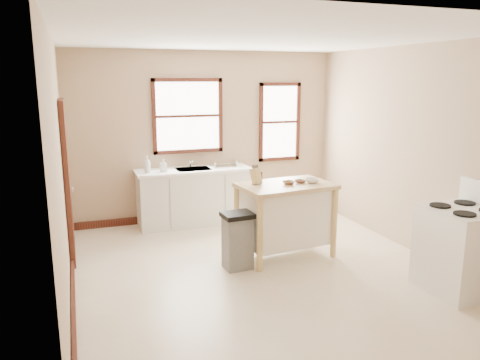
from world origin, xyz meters
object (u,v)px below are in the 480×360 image
(soap_bottle_a, at_px, (147,164))
(kitchen_island, at_px, (285,220))
(knife_block, at_px, (256,176))
(soap_bottle_b, at_px, (163,165))
(trash_bin, at_px, (238,241))
(dish_rack, at_px, (223,164))
(bowl_a, at_px, (289,183))
(gas_stove, at_px, (462,239))
(bowl_b, at_px, (300,181))
(bowl_c, at_px, (312,181))
(pepper_grinder, at_px, (261,177))

(soap_bottle_a, xyz_separation_m, kitchen_island, (1.54, -1.76, -0.55))
(knife_block, bearing_deg, kitchen_island, -45.98)
(soap_bottle_b, distance_m, trash_bin, 2.13)
(dish_rack, relative_size, bowl_a, 2.38)
(dish_rack, relative_size, gas_stove, 0.32)
(bowl_b, relative_size, bowl_c, 0.81)
(soap_bottle_b, distance_m, bowl_b, 2.31)
(dish_rack, height_order, pepper_grinder, pepper_grinder)
(bowl_a, xyz_separation_m, bowl_b, (0.19, 0.03, -0.00))
(kitchen_island, relative_size, pepper_grinder, 8.10)
(bowl_a, bearing_deg, trash_bin, -167.85)
(soap_bottle_b, bearing_deg, trash_bin, -88.65)
(kitchen_island, distance_m, bowl_c, 0.64)
(dish_rack, relative_size, bowl_c, 2.21)
(soap_bottle_a, xyz_separation_m, dish_rack, (1.26, 0.08, -0.08))
(dish_rack, bearing_deg, trash_bin, -89.64)
(knife_block, xyz_separation_m, bowl_c, (0.73, -0.20, -0.07))
(soap_bottle_b, bearing_deg, gas_stove, -65.92)
(soap_bottle_a, distance_m, gas_stove, 4.50)
(bowl_c, height_order, trash_bin, bowl_c)
(soap_bottle_a, xyz_separation_m, knife_block, (1.17, -1.62, 0.04))
(bowl_c, bearing_deg, trash_bin, -172.99)
(bowl_a, bearing_deg, bowl_c, -5.29)
(dish_rack, xyz_separation_m, kitchen_island, (0.28, -1.83, -0.47))
(soap_bottle_b, distance_m, kitchen_island, 2.23)
(pepper_grinder, bearing_deg, knife_block, -156.68)
(dish_rack, xyz_separation_m, bowl_c, (0.63, -1.90, 0.05))
(bowl_a, height_order, trash_bin, bowl_a)
(soap_bottle_b, relative_size, trash_bin, 0.27)
(kitchen_island, height_order, bowl_b, bowl_b)
(bowl_a, bearing_deg, kitchen_island, 128.76)
(bowl_a, relative_size, bowl_b, 1.14)
(bowl_c, xyz_separation_m, trash_bin, (-1.10, -0.14, -0.66))
(bowl_b, relative_size, gas_stove, 0.12)
(kitchen_island, height_order, bowl_a, bowl_a)
(soap_bottle_a, bearing_deg, bowl_c, -32.23)
(dish_rack, xyz_separation_m, pepper_grinder, (-0.01, -1.66, 0.10))
(pepper_grinder, bearing_deg, bowl_a, -32.92)
(soap_bottle_a, distance_m, bowl_a, 2.38)
(bowl_c, relative_size, trash_bin, 0.25)
(bowl_c, bearing_deg, kitchen_island, 169.77)
(kitchen_island, distance_m, bowl_a, 0.52)
(soap_bottle_b, height_order, kitchen_island, soap_bottle_b)
(kitchen_island, xyz_separation_m, bowl_a, (0.03, -0.03, 0.52))
(kitchen_island, bearing_deg, trash_bin, -170.53)
(dish_rack, xyz_separation_m, knife_block, (-0.10, -1.70, 0.12))
(soap_bottle_a, height_order, dish_rack, soap_bottle_a)
(knife_block, xyz_separation_m, trash_bin, (-0.37, -0.33, -0.73))
(soap_bottle_b, bearing_deg, kitchen_island, -67.83)
(kitchen_island, xyz_separation_m, bowl_c, (0.36, -0.06, 0.53))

